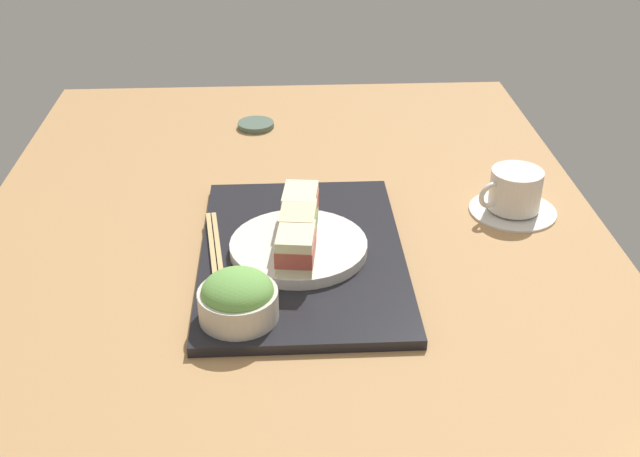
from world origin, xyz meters
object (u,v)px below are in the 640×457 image
Objects in this scene: sandwich_plate at (299,247)px; chopsticks_pair at (216,252)px; sandwich_near at (300,206)px; sandwich_middle at (298,226)px; salad_bowl at (238,298)px; coffee_cup at (514,194)px; small_sauce_dish at (256,125)px; sandwich_far at (296,248)px.

chopsticks_pair is at bearing -89.39° from sandwich_plate.
sandwich_middle is (5.95, -0.49, -0.01)cm from sandwich_near.
coffee_cup is at bearing 123.36° from salad_bowl.
small_sauce_dish is at bearing -171.85° from sandwich_plate.
sandwich_middle and sandwich_far have the same top height.
sandwich_near is at bearing 175.25° from sandwich_plate.
chopsticks_pair is at bearing -64.22° from sandwich_near.
sandwich_middle is at bearing 90.00° from sandwich_plate.
sandwich_middle reaches higher than salad_bowl.
coffee_cup is 1.94× the size of small_sauce_dish.
coffee_cup is (-7.03, 34.77, -2.52)cm from sandwich_near.
sandwich_far is 12.34cm from salad_bowl.
small_sauce_dish is (-50.60, -7.25, -1.74)cm from sandwich_plate.
coffee_cup is at bearing 105.48° from chopsticks_pair.
sandwich_plate is 2.76× the size of small_sauce_dish.
sandwich_far reaches higher than chopsticks_pair.
sandwich_near is 11.95cm from sandwich_far.
chopsticks_pair is 1.62× the size of coffee_cup.
chopsticks_pair is (0.13, -12.10, -3.98)cm from sandwich_middle.
chopsticks_pair is at bearing -165.56° from salad_bowl.
salad_bowl is (15.58, -8.12, 2.18)cm from sandwich_plate.
small_sauce_dish is (-50.73, 4.85, -1.27)cm from chopsticks_pair.
sandwich_middle is 0.57× the size of coffee_cup.
sandwich_near is 35.56cm from coffee_cup.
sandwich_near is 5.97cm from sandwich_middle.
small_sauce_dish is at bearing -173.19° from sandwich_far.
sandwich_plate is 6.91cm from sandwich_far.
sandwich_middle is at bearing 175.25° from sandwich_far.
salad_bowl is at bearing -21.81° from sandwich_near.
sandwich_far is at bearing -62.09° from coffee_cup.
sandwich_middle is (0.00, 0.00, 3.51)cm from sandwich_plate.
sandwich_far reaches higher than coffee_cup.
sandwich_far is (11.91, -0.99, -0.06)cm from sandwich_near.
sandwich_plate is 2.48× the size of sandwich_middle.
sandwich_middle is at bearing -4.75° from sandwich_near.
sandwich_far reaches higher than sandwich_plate.
coffee_cup is at bearing 110.21° from sandwich_middle.
sandwich_near reaches higher than salad_bowl.
salad_bowl is at bearing -56.64° from coffee_cup.
sandwich_near is 1.03× the size of sandwich_far.
sandwich_plate reaches higher than small_sauce_dish.
salad_bowl is 16.17cm from chopsticks_pair.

